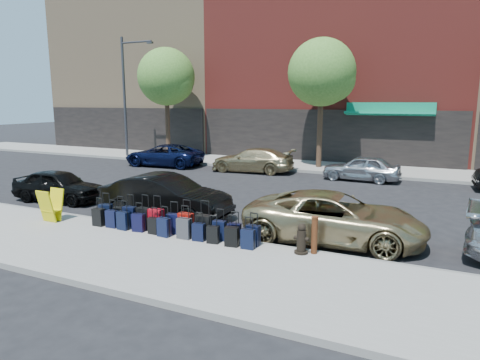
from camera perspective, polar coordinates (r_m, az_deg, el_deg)
The scene contains 41 objects.
ground at distance 16.78m, azimuth 0.32°, elevation -3.08°, with size 120.00×120.00×0.00m, color black.
sidewalk_near at distance 11.44m, azimuth -13.72°, elevation -9.58°, with size 60.00×4.00×0.15m, color gray.
sidewalk_far at distance 26.02m, azimuth 9.63°, elevation 1.82°, with size 60.00×4.00×0.15m, color gray.
curb_near at distance 12.98m, azimuth -8.10°, elevation -6.95°, with size 60.00×0.08×0.15m, color gray.
curb_far at distance 24.10m, azimuth 8.33°, elevation 1.17°, with size 60.00×0.08×0.15m, color gray.
building_left at distance 40.17m, azimuth -10.04°, elevation 16.14°, with size 15.00×12.12×16.00m.
building_center at distance 34.03m, azimuth 14.07°, elevation 20.44°, with size 17.00×12.85×20.00m.
tree_left at distance 29.53m, azimuth -9.57°, elevation 13.23°, with size 3.80×3.80×7.27m.
tree_center at distance 25.12m, azimuth 11.15°, elevation 13.68°, with size 3.80×3.80×7.27m.
streetlight at distance 30.72m, azimuth -14.90°, elevation 11.51°, with size 2.59×0.18×8.00m.
suitcase_front_0 at distance 14.17m, azimuth -17.46°, elevation -4.27°, with size 0.43×0.29×0.95m.
suitcase_front_1 at distance 13.81m, azimuth -15.72°, elevation -4.63°, with size 0.38×0.22×0.90m.
suitcase_front_2 at distance 13.55m, azimuth -14.46°, elevation -4.73°, with size 0.43×0.26×0.99m.
suitcase_front_3 at distance 13.18m, azimuth -12.64°, elevation -5.01°, with size 0.45×0.28×1.04m.
suitcase_front_4 at distance 12.93m, azimuth -11.10°, elevation -5.24°, with size 0.45×0.26×1.06m.
suitcase_front_5 at distance 12.58m, azimuth -8.82°, elevation -5.77°, with size 0.42×0.28×0.94m.
suitcase_front_6 at distance 12.39m, azimuth -7.24°, elevation -5.85°, with size 0.44×0.26×1.03m.
suitcase_front_7 at distance 12.06m, azimuth -4.82°, elevation -6.20°, with size 0.45×0.25×1.07m.
suitcase_front_8 at distance 11.90m, azimuth -2.75°, elevation -6.72°, with size 0.37×0.22×0.88m.
suitcase_front_9 at distance 11.67m, azimuth -0.77°, elevation -7.07°, with size 0.38×0.25×0.86m.
suitcase_front_10 at distance 11.43m, azimuth 1.72°, elevation -7.40°, with size 0.38×0.23×0.89m.
suitcase_back_0 at distance 13.90m, azimuth -18.33°, elevation -4.72°, with size 0.37×0.21×0.88m.
suitcase_back_1 at distance 13.59m, azimuth -16.70°, elevation -4.99°, with size 0.37×0.22×0.85m.
suitcase_back_2 at distance 13.28m, azimuth -15.30°, elevation -5.25°, with size 0.38×0.23×0.88m.
suitcase_back_3 at distance 12.99m, azimuth -13.37°, elevation -5.54°, with size 0.38×0.25×0.86m.
suitcase_back_4 at distance 12.66m, azimuth -11.41°, elevation -5.99°, with size 0.34×0.21×0.78m.
suitcase_back_5 at distance 12.37m, azimuth -10.10°, elevation -6.21°, with size 0.38×0.24×0.87m.
suitcase_back_6 at distance 12.10m, azimuth -7.45°, elevation -6.41°, with size 0.40×0.24×0.94m.
suitcase_back_7 at distance 11.87m, azimuth -5.53°, elevation -6.92°, with size 0.36×0.23×0.80m.
suitcase_back_8 at distance 11.65m, azimuth -3.63°, elevation -7.28°, with size 0.35×0.23×0.77m.
suitcase_back_9 at distance 11.39m, azimuth -1.10°, elevation -7.55°, with size 0.38×0.25×0.85m.
suitcase_back_10 at distance 11.21m, azimuth 1.08°, elevation -7.86°, with size 0.36×0.21×0.84m.
fire_hydrant at distance 10.97m, azimuth 8.19°, elevation -7.86°, with size 0.39×0.35×0.78m.
bollard at distance 10.96m, azimuth 9.89°, elevation -7.17°, with size 0.18×0.18×0.96m.
display_rack at distance 14.90m, azimuth -23.89°, elevation -3.15°, with size 0.59×0.64×1.03m.
car_near_0 at distance 18.41m, azimuth -23.02°, elevation -0.68°, with size 1.51×3.74×1.28m, color black.
car_near_1 at distance 14.65m, azimuth -9.89°, elevation -2.27°, with size 1.57×4.52×1.49m, color black.
car_near_2 at distance 12.40m, azimuth 12.46°, elevation -4.92°, with size 2.33×5.04×1.40m, color tan.
car_far_0 at distance 26.59m, azimuth -10.11°, elevation 3.28°, with size 2.22×4.83×1.34m, color #0C1336.
car_far_1 at distance 23.97m, azimuth 1.64°, elevation 2.67°, with size 1.89×4.65×1.35m, color tan.
car_far_2 at distance 22.18m, azimuth 15.87°, elevation 1.55°, with size 1.52×3.77×1.28m, color #B9BBC1.
Camera 1 is at (6.86, -14.79, 3.95)m, focal length 32.00 mm.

